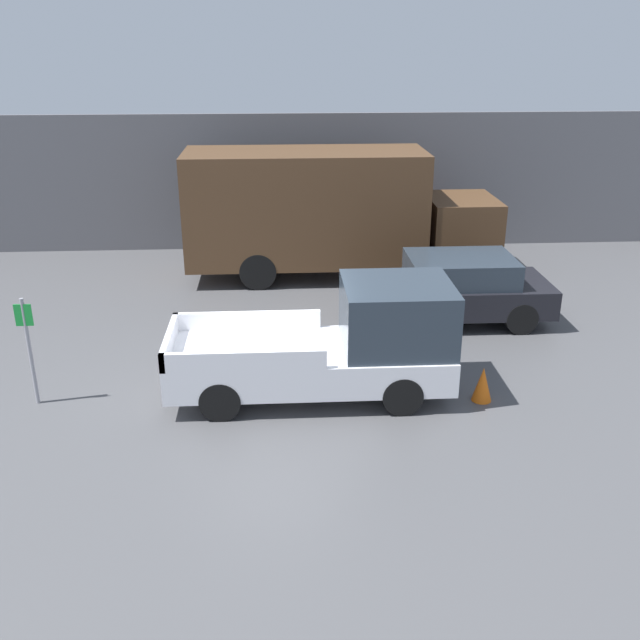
{
  "coord_description": "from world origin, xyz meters",
  "views": [
    {
      "loc": [
        0.16,
        -12.07,
        6.27
      ],
      "look_at": [
        0.94,
        0.79,
        1.07
      ],
      "focal_mm": 40.0,
      "sensor_mm": 36.0,
      "label": 1
    }
  ],
  "objects_px": {
    "pickup_truck": "(340,345)",
    "car": "(455,288)",
    "parking_sign": "(29,345)",
    "traffic_cone": "(483,384)",
    "newspaper_box": "(419,230)",
    "delivery_truck": "(327,211)"
  },
  "relations": [
    {
      "from": "car",
      "to": "traffic_cone",
      "type": "bearing_deg",
      "value": -95.76
    },
    {
      "from": "parking_sign",
      "to": "newspaper_box",
      "type": "distance_m",
      "value": 13.1
    },
    {
      "from": "pickup_truck",
      "to": "car",
      "type": "xyz_separation_m",
      "value": [
        2.98,
        3.45,
        -0.18
      ]
    },
    {
      "from": "delivery_truck",
      "to": "parking_sign",
      "type": "bearing_deg",
      "value": -129.16
    },
    {
      "from": "car",
      "to": "newspaper_box",
      "type": "bearing_deg",
      "value": 86.8
    },
    {
      "from": "delivery_truck",
      "to": "parking_sign",
      "type": "height_order",
      "value": "delivery_truck"
    },
    {
      "from": "parking_sign",
      "to": "newspaper_box",
      "type": "xyz_separation_m",
      "value": [
        8.84,
        9.65,
        -0.58
      ]
    },
    {
      "from": "newspaper_box",
      "to": "parking_sign",
      "type": "bearing_deg",
      "value": -132.51
    },
    {
      "from": "car",
      "to": "newspaper_box",
      "type": "relative_size",
      "value": 3.83
    },
    {
      "from": "parking_sign",
      "to": "car",
      "type": "bearing_deg",
      "value": 22.58
    },
    {
      "from": "parking_sign",
      "to": "pickup_truck",
      "type": "bearing_deg",
      "value": 0.89
    },
    {
      "from": "parking_sign",
      "to": "traffic_cone",
      "type": "bearing_deg",
      "value": -2.71
    },
    {
      "from": "car",
      "to": "delivery_truck",
      "type": "height_order",
      "value": "delivery_truck"
    },
    {
      "from": "newspaper_box",
      "to": "traffic_cone",
      "type": "relative_size",
      "value": 1.74
    },
    {
      "from": "pickup_truck",
      "to": "car",
      "type": "distance_m",
      "value": 4.56
    },
    {
      "from": "delivery_truck",
      "to": "parking_sign",
      "type": "xyz_separation_m",
      "value": [
        -5.78,
        -7.09,
        -0.66
      ]
    },
    {
      "from": "pickup_truck",
      "to": "car",
      "type": "bearing_deg",
      "value": 49.21
    },
    {
      "from": "delivery_truck",
      "to": "parking_sign",
      "type": "relative_size",
      "value": 4.12
    },
    {
      "from": "parking_sign",
      "to": "newspaper_box",
      "type": "relative_size",
      "value": 1.78
    },
    {
      "from": "pickup_truck",
      "to": "parking_sign",
      "type": "height_order",
      "value": "pickup_truck"
    },
    {
      "from": "pickup_truck",
      "to": "newspaper_box",
      "type": "height_order",
      "value": "pickup_truck"
    },
    {
      "from": "delivery_truck",
      "to": "pickup_truck",
      "type": "bearing_deg",
      "value": -92.06
    }
  ]
}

